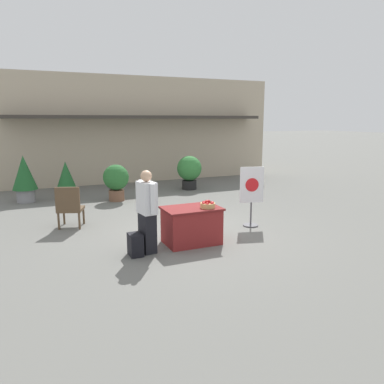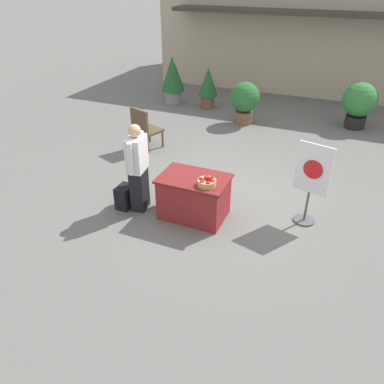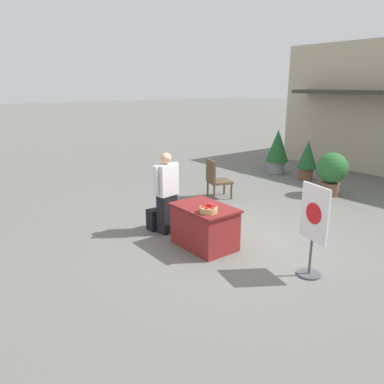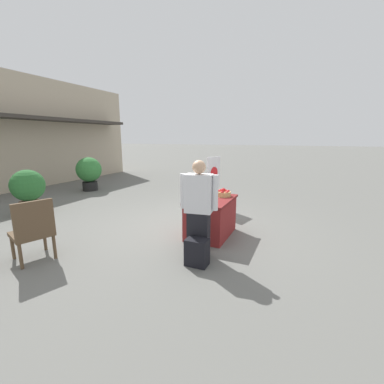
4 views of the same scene
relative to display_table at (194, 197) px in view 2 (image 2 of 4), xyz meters
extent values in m
plane|color=slate|center=(0.14, 0.65, -0.38)|extent=(120.00, 120.00, 0.00)
cube|color=#B7A88E|center=(1.23, 10.35, 1.72)|extent=(11.70, 4.91, 4.20)
cube|color=#38332D|center=(1.23, 7.44, 2.22)|extent=(9.95, 0.90, 0.12)
cube|color=maroon|center=(0.00, 0.00, -0.02)|extent=(1.09, 0.73, 0.72)
cube|color=maroon|center=(0.00, 0.00, 0.36)|extent=(1.16, 0.78, 0.04)
cylinder|color=tan|center=(0.29, -0.16, 0.43)|extent=(0.30, 0.30, 0.10)
sphere|color=red|center=(0.39, -0.16, 0.47)|extent=(0.08, 0.08, 0.08)
sphere|color=red|center=(0.34, -0.07, 0.47)|extent=(0.08, 0.08, 0.08)
sphere|color=red|center=(0.25, -0.07, 0.47)|extent=(0.08, 0.08, 0.08)
sphere|color=#A30F14|center=(0.19, -0.17, 0.47)|extent=(0.08, 0.08, 0.08)
sphere|color=red|center=(0.24, -0.24, 0.47)|extent=(0.08, 0.08, 0.08)
sphere|color=red|center=(0.34, -0.24, 0.47)|extent=(0.08, 0.08, 0.08)
sphere|color=red|center=(0.27, -0.14, 0.50)|extent=(0.08, 0.08, 0.08)
sphere|color=#A30F14|center=(0.32, -0.15, 0.50)|extent=(0.08, 0.08, 0.08)
cube|color=black|center=(-0.98, -0.15, 0.00)|extent=(0.29, 0.37, 0.77)
cube|color=silver|center=(-0.98, -0.15, 0.69)|extent=(0.32, 0.45, 0.60)
sphere|color=tan|center=(-0.98, -0.15, 1.10)|extent=(0.21, 0.21, 0.21)
cylinder|color=silver|center=(-1.02, 0.11, 0.71)|extent=(0.09, 0.09, 0.56)
cylinder|color=silver|center=(-0.95, -0.40, 0.71)|extent=(0.09, 0.09, 0.56)
cube|color=black|center=(-1.25, -0.23, -0.17)|extent=(0.24, 0.34, 0.42)
cylinder|color=#4C4C51|center=(1.81, 0.59, -0.37)|extent=(0.36, 0.36, 0.03)
cylinder|color=#4C4C51|center=(1.81, 0.59, -0.08)|extent=(0.04, 0.04, 0.55)
cube|color=silver|center=(1.81, 0.59, 0.62)|extent=(0.56, 0.17, 0.85)
cylinder|color=red|center=(1.81, 0.57, 0.62)|extent=(0.31, 0.09, 0.32)
cylinder|color=brown|center=(-2.27, 2.56, -0.18)|extent=(0.05, 0.05, 0.40)
cylinder|color=brown|center=(-1.83, 2.40, -0.18)|extent=(0.05, 0.05, 0.40)
cylinder|color=brown|center=(-2.43, 2.11, -0.18)|extent=(0.05, 0.05, 0.40)
cylinder|color=brown|center=(-1.99, 1.96, -0.18)|extent=(0.05, 0.05, 0.40)
cube|color=brown|center=(-2.13, 2.26, 0.05)|extent=(0.70, 0.70, 0.06)
cube|color=brown|center=(-2.21, 2.03, 0.35)|extent=(0.54, 0.24, 0.55)
cylinder|color=brown|center=(-0.50, 4.72, -0.21)|extent=(0.48, 0.48, 0.34)
sphere|color=#28662D|center=(-0.50, 4.72, 0.36)|extent=(0.80, 0.80, 0.80)
cylinder|color=brown|center=(-1.90, 5.61, -0.19)|extent=(0.41, 0.41, 0.38)
cone|color=#1E5628|center=(-1.90, 5.61, 0.41)|extent=(0.59, 0.59, 0.84)
cylinder|color=gray|center=(-3.11, 5.66, -0.18)|extent=(0.54, 0.54, 0.40)
cone|color=#1E5628|center=(-3.11, 5.66, 0.54)|extent=(0.74, 0.74, 1.05)
cylinder|color=black|center=(2.37, 5.60, -0.22)|extent=(0.53, 0.53, 0.33)
sphere|color=#337A38|center=(2.37, 5.60, 0.39)|extent=(0.90, 0.90, 0.90)
camera|label=1|loc=(-2.98, -6.78, 2.14)|focal=35.00mm
camera|label=2|loc=(2.11, -5.01, 3.37)|focal=35.00mm
camera|label=3|loc=(4.82, -4.00, 2.43)|focal=35.00mm
camera|label=4|loc=(-4.61, -1.64, 1.55)|focal=24.00mm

